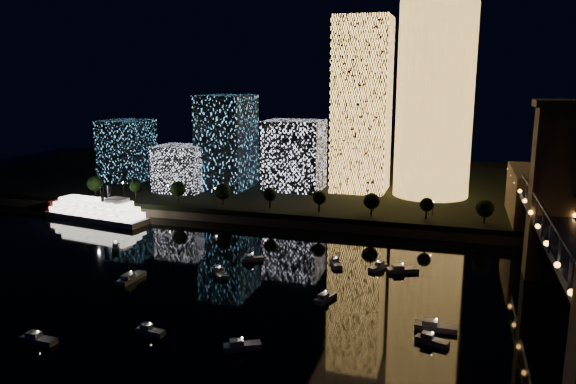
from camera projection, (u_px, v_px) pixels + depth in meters
The scene contains 10 objects.
ground at pixel (271, 321), 131.19m from camera, with size 520.00×520.00×0.00m, color black.
far_bank at pixel (373, 185), 280.59m from camera, with size 420.00×160.00×5.00m, color black.
seawall at pixel (341, 226), 207.71m from camera, with size 420.00×6.00×3.00m, color #6B5E4C.
tower_cylindrical at pixel (435, 91), 236.55m from camera, with size 34.00×34.00×89.22m.
tower_rectangular at pixel (362, 105), 249.16m from camera, with size 24.02×24.02×76.43m, color #FFB651.
midrise_blocks at pixel (215, 150), 261.83m from camera, with size 109.96×38.84×42.63m.
riverboat at pixel (92, 211), 222.51m from camera, with size 49.42×17.55×14.61m.
motorboats at pixel (267, 290), 147.70m from camera, with size 111.46×73.03×2.78m.
esplanade_trees at pixel (259, 194), 221.28m from camera, with size 166.60×6.83×8.92m.
street_lamps at pixel (265, 195), 227.07m from camera, with size 132.70×0.70×5.65m.
Camera 1 is at (39.21, -115.88, 56.32)m, focal length 35.00 mm.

